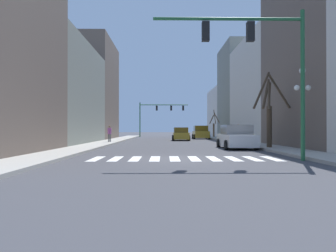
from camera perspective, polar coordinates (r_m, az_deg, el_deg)
ground_plane at (r=15.07m, az=2.87°, el=-5.73°), size 240.00×240.00×0.00m
sidewalk_left at (r=16.02m, az=-20.92°, el=-5.12°), size 2.25×90.00×0.15m
sidewalk_right at (r=16.75m, az=25.54°, el=-4.90°), size 2.25×90.00×0.15m
building_row_left at (r=29.98m, az=-19.66°, el=8.48°), size 6.00×39.14×13.77m
building_row_right at (r=36.73m, az=17.70°, el=6.88°), size 6.00×55.39×13.99m
crosswalk_stripes at (r=15.14m, az=2.85°, el=-5.70°), size 8.55×2.60×0.01m
traffic_signal_near at (r=15.04m, az=15.79°, el=12.37°), size 6.56×0.28×6.53m
traffic_signal_far at (r=56.21m, az=-1.66°, el=2.63°), size 8.33×0.28×5.90m
street_lamp_right_corner at (r=19.71m, az=22.38°, el=5.48°), size 0.95×0.36×4.64m
car_parked_left_mid at (r=38.75m, az=2.23°, el=-1.46°), size 2.02×4.30×1.54m
car_parked_left_near at (r=23.34m, az=11.79°, el=-1.96°), size 2.18×4.86×1.65m
car_driving_toward_lane at (r=45.15m, az=5.72°, el=-1.18°), size 2.18×4.27×1.81m
pedestrian_near_right_corner at (r=31.46m, az=-10.16°, el=-1.06°), size 0.50×0.55×1.54m
pedestrian_waiting_at_curb at (r=32.20m, az=12.14°, el=-0.89°), size 0.48×0.65×1.69m
street_tree_right_mid at (r=50.91m, az=8.01°, el=0.11°), size 1.62×1.46×4.18m
street_tree_left_near at (r=22.83m, az=17.19°, el=2.62°), size 2.74×3.27×5.05m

